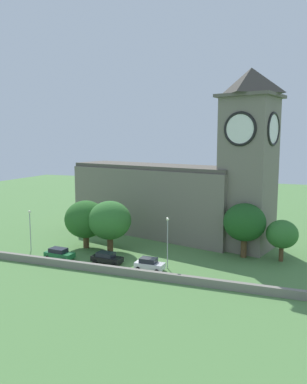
# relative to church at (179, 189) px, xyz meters

# --- Properties ---
(ground_plane) EXTENTS (200.00, 200.00, 0.00)m
(ground_plane) POSITION_rel_church_xyz_m (-0.11, -2.99, -9.11)
(ground_plane) COLOR #517F42
(church) EXTENTS (41.23, 19.28, 29.46)m
(church) POSITION_rel_church_xyz_m (0.00, 0.00, 0.00)
(church) COLOR slate
(church) RESTS_ON ground
(quay_barrier) EXTENTS (56.80, 0.70, 1.07)m
(quay_barrier) POSITION_rel_church_xyz_m (-0.11, -22.29, -8.58)
(quay_barrier) COLOR gray
(quay_barrier) RESTS_ON ground
(car_green) EXTENTS (4.75, 2.54, 1.71)m
(car_green) POSITION_rel_church_xyz_m (-13.11, -19.38, -8.24)
(car_green) COLOR #1E6B38
(car_green) RESTS_ON ground
(car_black) EXTENTS (4.84, 2.54, 1.65)m
(car_black) POSITION_rel_church_xyz_m (-5.39, -18.57, -8.28)
(car_black) COLOR black
(car_black) RESTS_ON ground
(car_white) EXTENTS (4.17, 2.23, 1.79)m
(car_white) POSITION_rel_church_xyz_m (1.67, -19.28, -8.21)
(car_white) COLOR silver
(car_white) RESTS_ON ground
(streetlamp_west_end) EXTENTS (0.44, 0.44, 6.74)m
(streetlamp_west_end) POSITION_rel_church_xyz_m (-20.10, -17.17, -4.59)
(streetlamp_west_end) COLOR #9EA0A5
(streetlamp_west_end) RESTS_ON ground
(streetlamp_west_mid) EXTENTS (0.44, 0.44, 7.35)m
(streetlamp_west_mid) POSITION_rel_church_xyz_m (3.71, -17.44, -4.24)
(streetlamp_west_mid) COLOR #9EA0A5
(streetlamp_west_mid) RESTS_ON ground
(tree_by_tower) EXTENTS (6.98, 6.98, 8.34)m
(tree_by_tower) POSITION_rel_church_xyz_m (-7.73, -12.83, -3.94)
(tree_by_tower) COLOR brown
(tree_by_tower) RESTS_ON ground
(tree_churchyard) EXTENTS (6.51, 6.51, 8.49)m
(tree_churchyard) POSITION_rel_church_xyz_m (13.20, -8.33, -3.59)
(tree_churchyard) COLOR brown
(tree_churchyard) RESTS_ON ground
(tree_riverside_east) EXTENTS (4.73, 4.73, 6.30)m
(tree_riverside_east) POSITION_rel_church_xyz_m (18.76, -8.40, -4.97)
(tree_riverside_east) COLOR brown
(tree_riverside_east) RESTS_ON ground
(tree_riverside_west) EXTENTS (7.00, 7.00, 8.07)m
(tree_riverside_west) POSITION_rel_church_xyz_m (-12.51, -12.37, -4.22)
(tree_riverside_west) COLOR brown
(tree_riverside_west) RESTS_ON ground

